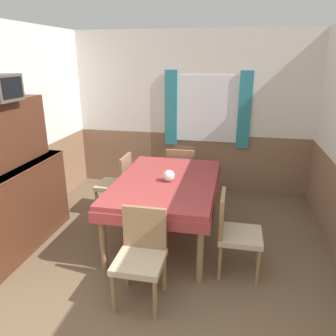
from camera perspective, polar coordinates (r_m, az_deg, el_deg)
The scene contains 10 objects.
wall_back at distance 5.51m, azimuth 4.13°, elevation 9.56°, with size 4.31×0.09×2.60m.
wall_left at distance 4.49m, azimuth -25.88°, elevation 5.52°, with size 0.05×4.20×2.60m.
dining_table at distance 3.99m, azimuth -0.29°, elevation -3.41°, with size 1.22×1.80×0.78m.
chair_left_far at distance 4.77m, azimuth -8.79°, elevation -2.41°, with size 0.44×0.44×0.88m.
chair_head_window at distance 5.10m, azimuth 2.32°, elevation -0.77°, with size 0.44×0.44×0.88m.
chair_head_near at distance 3.12m, azimuth -4.69°, elevation -14.49°, with size 0.44×0.44×0.88m.
chair_right_near at distance 3.52m, azimuth 11.45°, elevation -10.61°, with size 0.44×0.44×0.88m.
sideboard at distance 4.18m, azimuth -25.35°, elevation -3.39°, with size 0.46×1.54×1.74m.
tv at distance 3.91m, azimuth -27.16°, elevation 12.31°, with size 0.29×0.39×0.28m.
vase at distance 3.88m, azimuth 0.22°, elevation -1.35°, with size 0.14×0.14×0.14m.
Camera 1 is at (0.72, -1.56, 2.19)m, focal length 35.00 mm.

